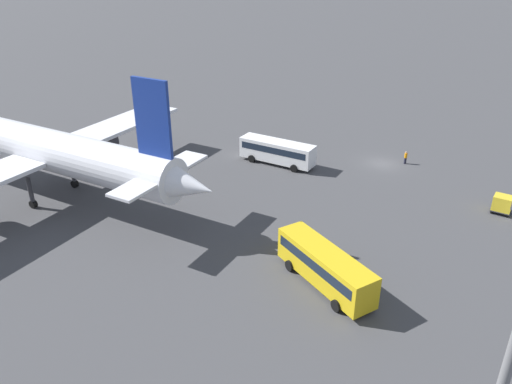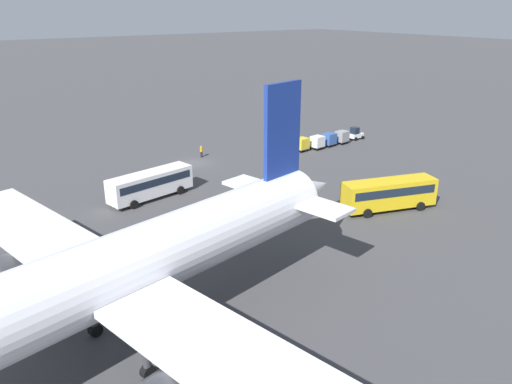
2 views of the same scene
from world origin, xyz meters
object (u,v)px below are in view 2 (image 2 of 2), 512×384
object	(u,v)px
worker_person	(201,152)
cargo_cart_blue	(329,139)
baggage_tug	(356,134)
cargo_cart_white	(317,142)
shuttle_bus_near	(151,183)
cargo_cart_grey	(342,136)
airplane	(90,284)
shuttle_bus_far	(389,192)
cargo_cart_yellow	(302,144)

from	to	relation	value
worker_person	cargo_cart_blue	bearing A→B (deg)	161.45
worker_person	cargo_cart_blue	distance (m)	20.62
baggage_tug	cargo_cart_white	xyz separation A→B (m)	(9.31, 0.75, 0.25)
shuttle_bus_near	cargo_cart_grey	world-z (taller)	shuttle_bus_near
airplane	shuttle_bus_far	distance (m)	35.23
airplane	worker_person	bearing A→B (deg)	-139.13
shuttle_bus_far	airplane	bearing A→B (deg)	28.93
baggage_tug	worker_person	size ratio (longest dim) A/B	1.40
airplane	baggage_tug	size ratio (longest dim) A/B	19.48
worker_person	cargo_cart_yellow	size ratio (longest dim) A/B	0.80
shuttle_bus_far	cargo_cart_blue	distance (m)	26.41
shuttle_bus_near	cargo_cart_blue	bearing A→B (deg)	178.32
shuttle_bus_near	baggage_tug	distance (m)	39.58
cargo_cart_grey	worker_person	bearing A→B (deg)	-16.61
shuttle_bus_near	cargo_cart_yellow	bearing A→B (deg)	-179.45
cargo_cart_grey	shuttle_bus_near	bearing A→B (deg)	7.16
cargo_cart_grey	cargo_cart_blue	bearing A→B (deg)	-1.79
shuttle_bus_far	cargo_cart_blue	bearing A→B (deg)	-101.38
shuttle_bus_far	cargo_cart_white	bearing A→B (deg)	-96.17
baggage_tug	cargo_cart_blue	size ratio (longest dim) A/B	1.12
worker_person	cargo_cart_yellow	xyz separation A→B (m)	(-14.08, 6.23, 0.32)
shuttle_bus_far	cargo_cart_blue	world-z (taller)	shuttle_bus_far
cargo_cart_blue	cargo_cart_white	world-z (taller)	same
baggage_tug	shuttle_bus_far	bearing A→B (deg)	48.23
shuttle_bus_near	cargo_cart_white	size ratio (longest dim) A/B	4.84
cargo_cart_grey	cargo_cart_blue	distance (m)	2.73
worker_person	shuttle_bus_near	bearing A→B (deg)	40.23
airplane	worker_person	xyz separation A→B (m)	(-27.98, -35.88, -5.02)
shuttle_bus_far	baggage_tug	size ratio (longest dim) A/B	4.41
airplane	cargo_cart_yellow	bearing A→B (deg)	-156.00
airplane	shuttle_bus_near	distance (m)	29.19
shuttle_bus_near	shuttle_bus_far	xyz separation A→B (m)	(-19.55, 18.39, 0.12)
cargo_cart_grey	shuttle_bus_far	bearing A→B (deg)	55.25
cargo_cart_grey	cargo_cart_white	world-z (taller)	same
cargo_cart_yellow	cargo_cart_white	bearing A→B (deg)	168.79
baggage_tug	cargo_cart_blue	bearing A→B (deg)	2.93
baggage_tug	cargo_cart_blue	distance (m)	6.61
shuttle_bus_far	cargo_cart_white	distance (m)	24.97
cargo_cart_blue	shuttle_bus_far	bearing A→B (deg)	60.23
shuttle_bus_near	baggage_tug	world-z (taller)	shuttle_bus_near
cargo_cart_white	cargo_cart_yellow	bearing A→B (deg)	-11.21
airplane	cargo_cart_white	world-z (taller)	airplane
shuttle_bus_near	cargo_cart_yellow	size ratio (longest dim) A/B	4.84
cargo_cart_grey	cargo_cart_white	distance (m)	5.47
shuttle_bus_near	cargo_cart_blue	size ratio (longest dim) A/B	4.84
worker_person	airplane	bearing A→B (deg)	52.05
cargo_cart_blue	cargo_cart_white	xyz separation A→B (m)	(2.73, 0.21, 0.00)
baggage_tug	cargo_cart_grey	world-z (taller)	baggage_tug
cargo_cart_grey	cargo_cart_yellow	bearing A→B (deg)	-2.90
baggage_tug	cargo_cart_grey	xyz separation A→B (m)	(3.85, 0.63, 0.25)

